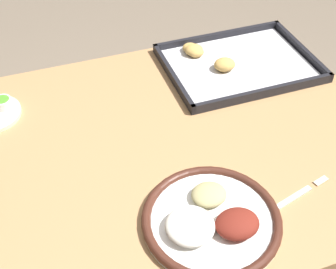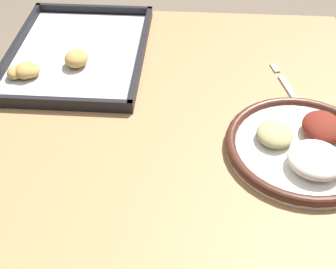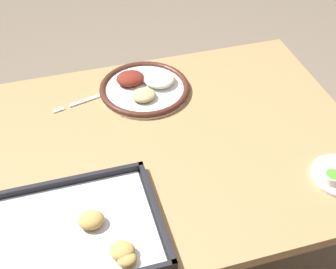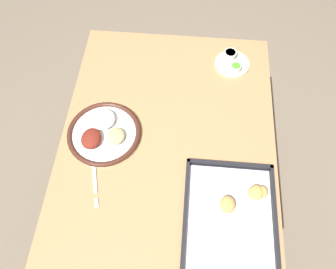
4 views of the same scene
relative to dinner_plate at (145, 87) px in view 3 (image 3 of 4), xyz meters
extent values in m
cube|color=#AD7F51|center=(0.00, 0.25, -0.03)|extent=(1.08, 0.82, 0.03)
cylinder|color=#AD7F51|center=(-0.50, -0.11, -0.42)|extent=(0.06, 0.06, 0.74)
cylinder|color=#AD7F51|center=(0.49, -0.11, -0.42)|extent=(0.06, 0.06, 0.74)
cylinder|color=white|center=(0.00, 0.00, -0.01)|extent=(0.28, 0.28, 0.01)
torus|color=#472319|center=(0.00, 0.00, 0.00)|extent=(0.28, 0.28, 0.02)
ellipsoid|color=white|center=(-0.05, -0.01, 0.02)|extent=(0.10, 0.10, 0.03)
ellipsoid|color=maroon|center=(0.04, -0.04, 0.02)|extent=(0.09, 0.08, 0.04)
ellipsoid|color=tan|center=(0.02, 0.05, 0.01)|extent=(0.08, 0.07, 0.03)
cube|color=silver|center=(0.17, 0.00, -0.01)|extent=(0.14, 0.05, 0.00)
cylinder|color=silver|center=(0.28, 0.02, -0.01)|extent=(0.03, 0.01, 0.00)
cylinder|color=silver|center=(0.27, 0.02, -0.01)|extent=(0.03, 0.01, 0.00)
cylinder|color=silver|center=(0.27, 0.02, -0.01)|extent=(0.03, 0.01, 0.00)
cylinder|color=silver|center=(0.27, 0.03, -0.01)|extent=(0.03, 0.01, 0.00)
cylinder|color=silver|center=(-0.36, 0.51, 0.01)|extent=(0.05, 0.05, 0.02)
cylinder|color=#51992D|center=(-0.36, 0.51, 0.02)|extent=(0.04, 0.04, 0.01)
cube|color=black|center=(0.30, 0.48, -0.01)|extent=(0.42, 0.31, 0.01)
cube|color=silver|center=(0.30, 0.48, -0.01)|extent=(0.39, 0.29, 0.00)
cube|color=black|center=(0.30, 0.33, 0.00)|extent=(0.42, 0.01, 0.02)
cube|color=black|center=(0.09, 0.48, 0.00)|extent=(0.01, 0.31, 0.02)
ellipsoid|color=tan|center=(0.20, 0.56, 0.01)|extent=(0.05, 0.04, 0.03)
ellipsoid|color=tan|center=(0.19, 0.60, 0.01)|extent=(0.04, 0.04, 0.02)
ellipsoid|color=tan|center=(0.19, 0.57, 0.01)|extent=(0.06, 0.05, 0.03)
ellipsoid|color=tan|center=(0.25, 0.47, 0.01)|extent=(0.06, 0.05, 0.03)
camera|label=1|loc=(-0.27, -0.51, 0.76)|focal=50.00mm
camera|label=2|loc=(-0.64, 0.21, 0.58)|focal=50.00mm
camera|label=3|loc=(0.26, 1.16, 0.88)|focal=50.00mm
camera|label=4|loc=(0.59, 0.30, 1.10)|focal=35.00mm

